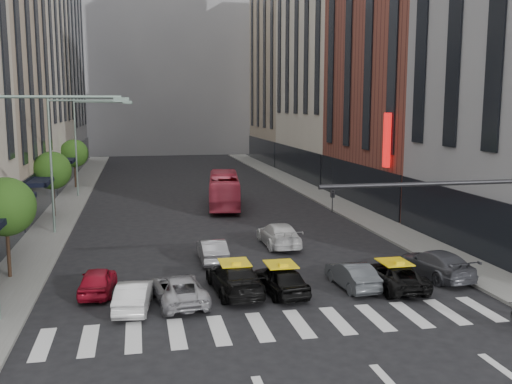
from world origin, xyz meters
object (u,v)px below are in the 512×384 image
streetlamp_mid (65,146)px  taxi_left (235,278)px  bus (224,190)px  taxi_center (281,279)px  streetlamp_near (16,174)px  car_red (98,281)px  streetlamp_far (86,134)px  car_white_front (134,295)px

streetlamp_mid → taxi_left: (8.79, -14.27, -5.20)m
bus → taxi_center: bearing=95.7°
streetlamp_near → car_red: (2.64, 2.86, -5.28)m
streetlamp_far → streetlamp_near: bearing=-90.0°
streetlamp_far → car_white_front: (4.28, -31.52, -5.29)m
taxi_center → taxi_left: bearing=-22.3°
streetlamp_mid → car_white_front: (4.28, -15.52, -5.29)m
streetlamp_mid → streetlamp_far: same height
streetlamp_near → bus: (11.74, 24.23, -4.47)m
car_red → taxi_center: size_ratio=0.92×
taxi_left → bus: (2.95, 22.51, 0.72)m
taxi_center → bus: bus is taller
streetlamp_far → taxi_center: streetlamp_far is taller
car_red → car_white_front: car_red is taller
car_white_front → taxi_left: size_ratio=0.77×
car_white_front → taxi_left: (4.51, 1.25, 0.09)m
streetlamp_near → bus: 27.30m
car_red → taxi_center: (8.18, -1.66, 0.06)m
streetlamp_mid → bus: bearing=35.0°
streetlamp_mid → taxi_left: bearing=-58.4°
car_red → taxi_left: (6.15, -1.13, 0.08)m
streetlamp_near → car_red: streetlamp_near is taller
streetlamp_mid → car_red: bearing=-78.6°
taxi_left → taxi_center: (2.04, -0.53, -0.03)m
taxi_left → bus: size_ratio=0.47×
streetlamp_near → streetlamp_far: bearing=90.0°
streetlamp_near → bus: streetlamp_near is taller
bus → car_white_front: bearing=80.5°
taxi_center → streetlamp_far: bearing=-78.4°
streetlamp_near → car_white_front: streetlamp_near is taller
streetlamp_near → taxi_center: 12.08m
taxi_center → bus: (0.91, 23.03, 0.75)m
streetlamp_far → car_white_front: streetlamp_far is taller
car_red → bus: 23.24m
car_white_front → bus: bearing=-99.8°
streetlamp_mid → taxi_left: size_ratio=1.85×
streetlamp_near → taxi_center: (10.83, 1.20, -5.23)m
streetlamp_far → bus: size_ratio=0.88×
streetlamp_far → car_white_front: 32.25m
streetlamp_far → taxi_left: (8.79, -30.27, -5.20)m
car_white_front → taxi_center: taxi_center is taller
streetlamp_far → bus: bearing=-33.5°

